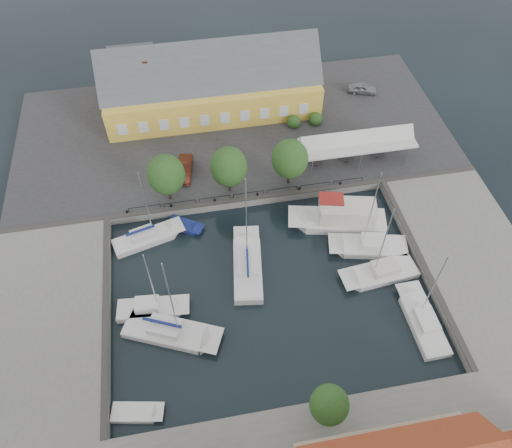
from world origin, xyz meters
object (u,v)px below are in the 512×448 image
Objects in this scene: east_boat_a at (370,247)px; west_boat_a at (147,239)px; east_boat_c at (422,322)px; west_boat_d at (170,332)px; car_red at (185,169)px; center_sailboat at (248,267)px; trawler at (341,218)px; launch_nw at (185,226)px; warehouse at (207,85)px; car_silver at (363,88)px; east_boat_b at (380,274)px; tent_canopy at (358,143)px; west_boat_c at (152,309)px; launch_sw at (137,413)px.

east_boat_a is 24.48m from west_boat_a.
east_boat_c is 0.84× the size of west_boat_d.
car_red is 0.37× the size of west_boat_d.
center_sailboat reaches higher than trawler.
trawler reaches higher than launch_nw.
warehouse reaches higher than west_boat_a.
east_boat_c is at bearing -169.38° from car_silver.
east_boat_c is (2.12, -9.66, -0.00)m from east_boat_a.
east_boat_a is 3.54m from east_boat_b.
trawler is 1.07× the size of west_boat_a.
center_sailboat is at bearing -140.14° from tent_canopy.
west_boat_d is (-24.35, -19.31, -3.41)m from tent_canopy.
west_boat_a reaches higher than west_boat_c.
center_sailboat is 1.03× the size of west_boat_d.
west_boat_a is at bearing 90.38° from west_boat_c.
east_boat_a is 1.13× the size of west_boat_a.
west_boat_d is (-8.60, -6.16, -0.09)m from center_sailboat.
car_silver is 0.87× the size of car_red.
launch_sw is at bearing -132.06° from center_sailboat.
center_sailboat is at bearing 148.97° from east_boat_c.
warehouse reaches higher than west_boat_c.
launch_sw is at bearing -105.45° from warehouse.
center_sailboat is 1.23× the size of east_boat_c.
launch_nw is at bearing -104.39° from warehouse.
trawler is 1.08× the size of east_boat_c.
car_silver is at bearing 43.45° from west_boat_c.
launch_nw is (2.59, 13.05, -0.18)m from west_boat_d.
west_boat_a reaches higher than car_red.
center_sailboat is at bearing 166.25° from east_boat_b.
warehouse is at bearing 75.61° from launch_nw.
launch_sw is 1.09× the size of launch_nw.
tent_canopy is 38.48m from launch_sw.
east_boat_a is at bearing 102.40° from east_boat_c.
warehouse is at bearing 118.27° from east_boat_a.
east_boat_c is at bearing -72.59° from trawler.
west_boat_d is at bearing -152.69° from trawler.
car_silver reaches higher than launch_sw.
car_red is 0.48× the size of west_boat_c.
trawler is (-4.34, -8.98, -2.67)m from tent_canopy.
west_boat_a reaches higher than car_silver.
east_boat_c is (-0.07, -22.59, -3.43)m from tent_canopy.
launch_sw is at bearing -95.09° from west_boat_a.
warehouse is 2.04× the size of tent_canopy.
center_sailboat is at bearing -179.04° from east_boat_a.
center_sailboat is (-15.75, -13.15, -3.32)m from tent_canopy.
car_silver is 33.31m from launch_nw.
center_sailboat is (0.84, -27.01, -4.06)m from warehouse.
west_boat_a is at bearing 84.91° from launch_sw.
center_sailboat is 12.17m from trawler.
east_boat_b is at bearing -175.08° from car_silver.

